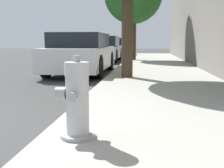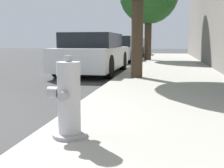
% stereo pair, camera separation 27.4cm
% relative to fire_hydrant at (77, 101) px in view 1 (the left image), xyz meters
% --- Properties ---
extents(sidewalk_slab, '(2.92, 40.00, 0.12)m').
position_rel_fire_hydrant_xyz_m(sidewalk_slab, '(1.07, 0.16, -0.42)').
color(sidewalk_slab, '#99968E').
rests_on(sidewalk_slab, ground_plane).
extents(fire_hydrant, '(0.38, 0.39, 0.79)m').
position_rel_fire_hydrant_xyz_m(fire_hydrant, '(0.00, 0.00, 0.00)').
color(fire_hydrant, '#97979C').
rests_on(fire_hydrant, sidewalk_slab).
extents(parked_car_near, '(1.73, 4.22, 1.32)m').
position_rel_fire_hydrant_xyz_m(parked_car_near, '(-1.46, 6.52, 0.17)').
color(parked_car_near, silver).
rests_on(parked_car_near, ground_plane).
extents(parked_car_mid, '(1.71, 3.86, 1.34)m').
position_rel_fire_hydrant_xyz_m(parked_car_mid, '(-1.61, 12.38, 0.17)').
color(parked_car_mid, '#B7B7BC').
rests_on(parked_car_mid, ground_plane).
extents(parked_car_far, '(1.71, 4.24, 1.31)m').
position_rel_fire_hydrant_xyz_m(parked_car_far, '(-1.52, 18.23, 0.16)').
color(parked_car_far, '#4C5156').
rests_on(parked_car_far, ground_plane).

